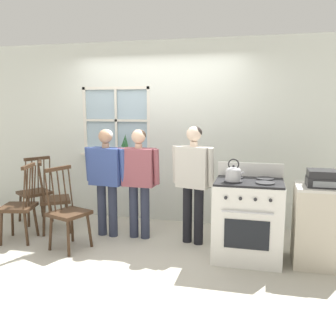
% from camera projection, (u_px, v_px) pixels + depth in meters
% --- Properties ---
extents(ground_plane, '(16.00, 16.00, 0.00)m').
position_uv_depth(ground_plane, '(130.00, 253.00, 4.53)').
color(ground_plane, '#B2AD9E').
extents(wall_back, '(6.40, 0.16, 2.70)m').
position_uv_depth(wall_back, '(162.00, 134.00, 5.64)').
color(wall_back, silver).
rests_on(wall_back, ground_plane).
extents(chair_by_window, '(0.56, 0.57, 1.02)m').
position_uv_depth(chair_by_window, '(53.00, 200.00, 5.24)').
color(chair_by_window, '#3D2819').
rests_on(chair_by_window, ground_plane).
extents(chair_near_wall, '(0.52, 0.53, 1.02)m').
position_uv_depth(chair_near_wall, '(68.00, 213.00, 4.60)').
color(chair_near_wall, '#3D2819').
rests_on(chair_near_wall, ground_plane).
extents(chair_center_cluster, '(0.49, 0.50, 1.02)m').
position_uv_depth(chair_center_cluster, '(20.00, 207.00, 4.87)').
color(chair_center_cluster, '#3D2819').
rests_on(chair_center_cluster, ground_plane).
extents(chair_near_stove, '(0.57, 0.57, 1.02)m').
position_uv_depth(chair_near_stove, '(35.00, 193.00, 5.65)').
color(chair_near_stove, '#3D2819').
rests_on(chair_near_stove, ground_plane).
extents(person_elderly_left, '(0.60, 0.26, 1.45)m').
position_uv_depth(person_elderly_left, '(106.00, 173.00, 5.00)').
color(person_elderly_left, '#2D3347').
rests_on(person_elderly_left, ground_plane).
extents(person_teen_center, '(0.57, 0.23, 1.46)m').
position_uv_depth(person_teen_center, '(139.00, 174.00, 4.92)').
color(person_teen_center, '#2D3347').
rests_on(person_teen_center, ground_plane).
extents(person_adult_right, '(0.58, 0.31, 1.51)m').
position_uv_depth(person_adult_right, '(193.00, 174.00, 4.71)').
color(person_adult_right, black).
rests_on(person_adult_right, ground_plane).
extents(stove, '(0.77, 0.68, 1.08)m').
position_uv_depth(stove, '(248.00, 219.00, 4.30)').
color(stove, white).
rests_on(stove, ground_plane).
extents(kettle, '(0.21, 0.17, 0.25)m').
position_uv_depth(kettle, '(233.00, 173.00, 4.13)').
color(kettle, '#B7B7BC').
rests_on(kettle, stove).
extents(potted_plant, '(0.12, 0.12, 0.32)m').
position_uv_depth(potted_plant, '(125.00, 147.00, 5.72)').
color(potted_plant, beige).
rests_on(potted_plant, wall_back).
extents(side_counter, '(0.55, 0.50, 0.90)m').
position_uv_depth(side_counter, '(320.00, 226.00, 4.13)').
color(side_counter, beige).
rests_on(side_counter, ground_plane).
extents(stereo, '(0.34, 0.29, 0.18)m').
position_uv_depth(stereo, '(323.00, 179.00, 4.02)').
color(stereo, '#232326').
rests_on(stereo, side_counter).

